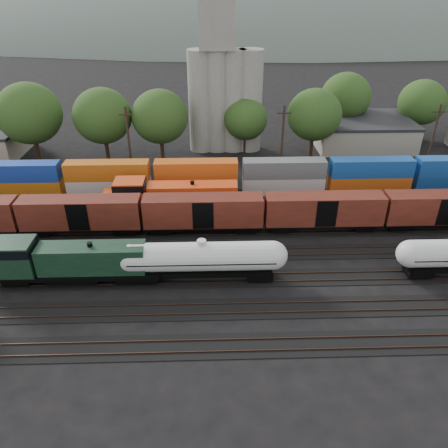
{
  "coord_description": "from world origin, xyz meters",
  "views": [
    {
      "loc": [
        0.86,
        -43.66,
        29.41
      ],
      "look_at": [
        2.23,
        2.0,
        3.0
      ],
      "focal_mm": 35.0,
      "sensor_mm": 36.0,
      "label": 1
    }
  ],
  "objects_px": {
    "green_locomotive": "(61,261)",
    "orange_locomotive": "(168,197)",
    "grain_silo": "(224,89)",
    "tank_car_a": "(202,258)"
  },
  "relations": [
    {
      "from": "green_locomotive",
      "to": "orange_locomotive",
      "type": "height_order",
      "value": "orange_locomotive"
    },
    {
      "from": "orange_locomotive",
      "to": "grain_silo",
      "type": "relative_size",
      "value": 0.69
    },
    {
      "from": "tank_car_a",
      "to": "grain_silo",
      "type": "bearing_deg",
      "value": 84.96
    },
    {
      "from": "green_locomotive",
      "to": "tank_car_a",
      "type": "xyz_separation_m",
      "value": [
        14.94,
        -0.0,
        0.04
      ]
    },
    {
      "from": "tank_car_a",
      "to": "orange_locomotive",
      "type": "bearing_deg",
      "value": 108.02
    },
    {
      "from": "tank_car_a",
      "to": "orange_locomotive",
      "type": "distance_m",
      "value": 15.77
    },
    {
      "from": "grain_silo",
      "to": "green_locomotive",
      "type": "bearing_deg",
      "value": -114.36
    },
    {
      "from": "tank_car_a",
      "to": "grain_silo",
      "type": "height_order",
      "value": "grain_silo"
    },
    {
      "from": "green_locomotive",
      "to": "orange_locomotive",
      "type": "xyz_separation_m",
      "value": [
        10.06,
        15.0,
        0.02
      ]
    },
    {
      "from": "green_locomotive",
      "to": "grain_silo",
      "type": "bearing_deg",
      "value": 65.64
    }
  ]
}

